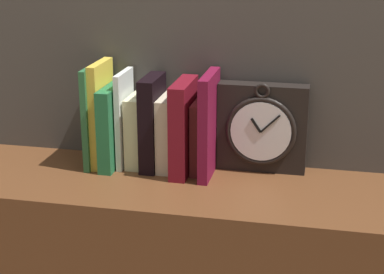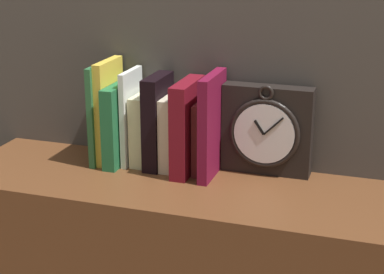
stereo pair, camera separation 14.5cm
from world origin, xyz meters
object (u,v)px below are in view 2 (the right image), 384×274
object	(u,v)px
clock	(267,130)
book_slot7_maroon	(187,127)
book_slot6_cream	(174,132)
book_slot9_maroon	(212,125)
book_slot0_green	(102,113)
book_slot1_yellow	(109,111)
book_slot8_maroon	(203,136)
book_slot2_green	(119,124)
book_slot4_cream	(144,129)
book_slot5_black	(158,122)
book_slot3_white	(131,117)

from	to	relation	value
clock	book_slot7_maroon	world-z (taller)	same
book_slot6_cream	book_slot9_maroon	xyz separation A→B (m)	(0.10, -0.02, 0.03)
book_slot0_green	book_slot1_yellow	xyz separation A→B (m)	(0.02, 0.00, 0.00)
book_slot7_maroon	book_slot8_maroon	xyz separation A→B (m)	(0.03, 0.02, -0.02)
clock	book_slot2_green	world-z (taller)	clock
book_slot4_cream	book_slot9_maroon	size ratio (longest dim) A/B	0.72
book_slot8_maroon	book_slot0_green	bearing A→B (deg)	-177.89
book_slot6_cream	book_slot2_green	bearing A→B (deg)	-174.79
book_slot7_maroon	book_slot9_maroon	world-z (taller)	book_slot9_maroon
book_slot9_maroon	book_slot1_yellow	bearing A→B (deg)	177.01
clock	book_slot8_maroon	distance (m)	0.15
book_slot4_cream	book_slot5_black	xyz separation A→B (m)	(0.04, -0.01, 0.03)
book_slot6_cream	book_slot4_cream	bearing A→B (deg)	175.97
book_slot3_white	book_slot7_maroon	size ratio (longest dim) A/B	1.05
book_slot1_yellow	book_slot8_maroon	size ratio (longest dim) A/B	1.47
book_slot7_maroon	book_slot3_white	bearing A→B (deg)	172.83
book_slot5_black	book_slot9_maroon	size ratio (longest dim) A/B	0.93
book_slot1_yellow	book_slot3_white	size ratio (longest dim) A/B	1.09
book_slot9_maroon	book_slot8_maroon	bearing A→B (deg)	145.06
book_slot7_maroon	book_slot8_maroon	size ratio (longest dim) A/B	1.28
book_slot3_white	book_slot8_maroon	xyz separation A→B (m)	(0.19, -0.00, -0.03)
book_slot1_yellow	book_slot9_maroon	size ratio (longest dim) A/B	1.05
book_slot2_green	book_slot3_white	world-z (taller)	book_slot3_white
book_slot3_white	book_slot5_black	size ratio (longest dim) A/B	1.03
book_slot0_green	book_slot9_maroon	size ratio (longest dim) A/B	1.01
book_slot3_white	book_slot7_maroon	bearing A→B (deg)	-7.17
book_slot9_maroon	book_slot3_white	bearing A→B (deg)	174.57
book_slot5_black	book_slot7_maroon	xyz separation A→B (m)	(0.08, -0.01, -0.00)
book_slot6_cream	book_slot3_white	bearing A→B (deg)	179.00
book_slot0_green	book_slot7_maroon	world-z (taller)	book_slot0_green
book_slot1_yellow	book_slot6_cream	xyz separation A→B (m)	(0.17, 0.00, -0.04)
book_slot5_black	book_slot1_yellow	bearing A→B (deg)	-179.40
book_slot2_green	book_slot7_maroon	xyz separation A→B (m)	(0.18, -0.00, 0.01)
book_slot0_green	book_slot3_white	xyz separation A→B (m)	(0.08, 0.01, -0.01)
book_slot4_cream	book_slot9_maroon	distance (m)	0.19
book_slot1_yellow	book_slot4_cream	xyz separation A→B (m)	(0.09, 0.01, -0.04)
book_slot4_cream	book_slot8_maroon	bearing A→B (deg)	-1.89
book_slot8_maroon	book_slot5_black	bearing A→B (deg)	-178.27
book_slot0_green	book_slot8_maroon	distance (m)	0.27
book_slot5_black	book_slot0_green	bearing A→B (deg)	-177.59
book_slot5_black	book_slot9_maroon	distance (m)	0.14
book_slot0_green	book_slot4_cream	xyz separation A→B (m)	(0.11, 0.01, -0.04)
book_slot1_yellow	book_slot9_maroon	bearing A→B (deg)	-2.99
book_slot1_yellow	book_slot2_green	xyz separation A→B (m)	(0.03, -0.01, -0.03)
book_slot1_yellow	book_slot7_maroon	world-z (taller)	book_slot1_yellow
book_slot3_white	book_slot8_maroon	world-z (taller)	book_slot3_white
book_slot4_cream	book_slot8_maroon	size ratio (longest dim) A/B	1.01
book_slot2_green	book_slot4_cream	xyz separation A→B (m)	(0.06, 0.02, -0.01)
book_slot3_white	book_slot0_green	bearing A→B (deg)	-171.57
book_slot3_white	book_slot7_maroon	world-z (taller)	book_slot3_white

